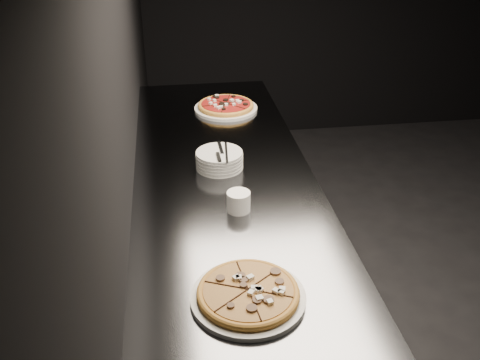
{
  "coord_description": "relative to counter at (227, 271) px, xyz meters",
  "views": [
    {
      "loc": [
        -2.34,
        -1.87,
        1.98
      ],
      "look_at": [
        -2.08,
        -0.06,
        0.96
      ],
      "focal_mm": 40.0,
      "sensor_mm": 36.0,
      "label": 1
    }
  ],
  "objects": [
    {
      "name": "ramekin",
      "position": [
        0.02,
        -0.22,
        0.5
      ],
      "size": [
        0.09,
        0.09,
        0.08
      ],
      "color": "white",
      "rests_on": "counter"
    },
    {
      "name": "counter",
      "position": [
        0.0,
        0.0,
        0.0
      ],
      "size": [
        0.74,
        2.44,
        0.92
      ],
      "color": "#56575C",
      "rests_on": "floor"
    },
    {
      "name": "wall_left",
      "position": [
        -0.37,
        0.0,
        0.94
      ],
      "size": [
        0.02,
        5.0,
        2.8
      ],
      "primitive_type": "cube",
      "color": "black",
      "rests_on": "floor"
    },
    {
      "name": "pizza_tomato",
      "position": [
        0.09,
        0.78,
        0.48
      ],
      "size": [
        0.36,
        0.36,
        0.04
      ],
      "rotation": [
        0.0,
        0.0,
        0.23
      ],
      "color": "silver",
      "rests_on": "counter"
    },
    {
      "name": "pizza_mushroom",
      "position": [
        -0.02,
        -0.7,
        0.48
      ],
      "size": [
        0.39,
        0.39,
        0.04
      ],
      "rotation": [
        0.0,
        0.0,
        -0.41
      ],
      "color": "silver",
      "rests_on": "counter"
    },
    {
      "name": "plate_stack",
      "position": [
        -0.01,
        0.13,
        0.5
      ],
      "size": [
        0.2,
        0.2,
        0.07
      ],
      "color": "silver",
      "rests_on": "counter"
    },
    {
      "name": "cutlery",
      "position": [
        -0.0,
        0.11,
        0.54
      ],
      "size": [
        0.08,
        0.21,
        0.01
      ],
      "rotation": [
        0.0,
        0.0,
        0.02
      ],
      "color": "silver",
      "rests_on": "plate_stack"
    }
  ]
}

